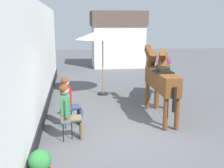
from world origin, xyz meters
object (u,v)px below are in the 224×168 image
seated_visitor_near (68,109)px  seated_visitor_far (68,99)px  flower_planter_near (40,166)px  cafe_parasol (103,34)px  satchel_bag (65,111)px  saddled_horse_far (164,70)px  saddled_horse_near (160,79)px

seated_visitor_near → seated_visitor_far: bearing=90.2°
flower_planter_near → cafe_parasol: bearing=74.0°
seated_visitor_far → satchel_bag: 1.30m
saddled_horse_far → satchel_bag: (-3.47, -0.96, -1.06)m
seated_visitor_far → cafe_parasol: cafe_parasol is taller
seated_visitor_near → flower_planter_near: seated_visitor_near is taller
seated_visitor_near → saddled_horse_near: saddled_horse_near is taller
saddled_horse_near → satchel_bag: (-2.84, 0.66, -1.06)m
seated_visitor_far → satchel_bag: (-0.15, 1.10, -0.68)m
saddled_horse_near → seated_visitor_far: bearing=-170.8°
saddled_horse_near → satchel_bag: size_ratio=10.70×
seated_visitor_far → saddled_horse_far: saddled_horse_far is taller
saddled_horse_near → cafe_parasol: size_ratio=1.16×
seated_visitor_far → cafe_parasol: (1.31, 3.41, 1.59)m
flower_planter_near → satchel_bag: size_ratio=2.29×
flower_planter_near → cafe_parasol: (1.79, 6.23, 2.03)m
satchel_bag → seated_visitor_near: bearing=108.0°
seated_visitor_near → saddled_horse_near: 3.04m
saddled_horse_far → saddled_horse_near: bearing=-111.3°
seated_visitor_far → seated_visitor_near: bearing=-89.8°
seated_visitor_near → cafe_parasol: cafe_parasol is taller
seated_visitor_near → satchel_bag: 2.12m
saddled_horse_near → cafe_parasol: cafe_parasol is taller
seated_visitor_far → satchel_bag: bearing=97.5°
seated_visitor_near → saddled_horse_far: 4.47m
seated_visitor_far → flower_planter_near: bearing=-99.6°
seated_visitor_near → saddled_horse_near: bearing=26.6°
flower_planter_near → seated_visitor_near: bearing=75.9°
seated_visitor_far → saddled_horse_far: size_ratio=0.49×
saddled_horse_near → flower_planter_near: bearing=-134.3°
saddled_horse_near → flower_planter_near: size_ratio=4.68×
seated_visitor_near → flower_planter_near: (-0.48, -1.90, -0.44)m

